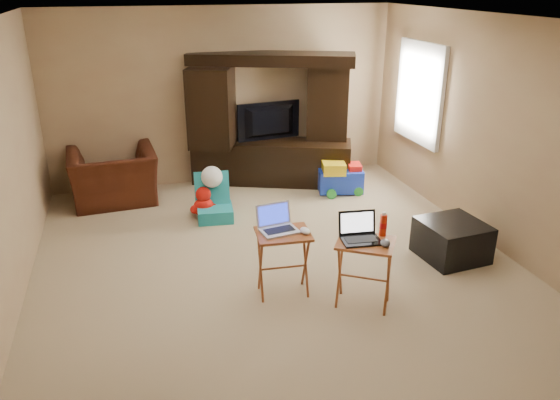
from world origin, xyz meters
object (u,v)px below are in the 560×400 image
object	(u,v)px
child_rocker	(214,198)
laptop_left	(279,220)
television	(271,122)
mouse_right	(385,243)
ottoman	(452,240)
laptop_right	(362,229)
entertainment_center	(271,120)
water_bottle	(383,225)
tray_table_left	(283,263)
recliner	(114,177)
tray_table_right	(364,274)
plush_toy	(204,202)
mouse_left	(305,231)
push_toy	(341,177)

from	to	relation	value
child_rocker	laptop_left	size ratio (longest dim) A/B	1.72
television	mouse_right	distance (m)	3.60
television	ottoman	xyz separation A→B (m)	(1.25, -2.87, -0.70)
ottoman	laptop_right	world-z (taller)	laptop_right
entertainment_center	water_bottle	xyz separation A→B (m)	(0.14, -3.37, -0.19)
tray_table_left	recliner	bearing A→B (deg)	122.79
television	laptop_left	world-z (taller)	television
television	ottoman	size ratio (longest dim) A/B	1.50
child_rocker	tray_table_left	world-z (taller)	tray_table_left
recliner	tray_table_right	bearing A→B (deg)	120.08
television	tray_table_right	distance (m)	3.52
laptop_right	mouse_right	bearing A→B (deg)	-33.62
entertainment_center	tray_table_left	world-z (taller)	entertainment_center
entertainment_center	television	xyz separation A→B (m)	(0.00, 0.02, -0.04)
plush_toy	mouse_right	distance (m)	2.87
tray_table_left	laptop_left	distance (m)	0.45
mouse_right	tray_table_left	bearing A→B (deg)	146.72
plush_toy	ottoman	bearing A→B (deg)	-36.89
television	mouse_left	world-z (taller)	television
push_toy	laptop_right	bearing A→B (deg)	-95.65
entertainment_center	laptop_left	bearing A→B (deg)	-81.88
laptop_left	mouse_right	world-z (taller)	laptop_left
recliner	child_rocker	distance (m)	1.53
mouse_left	plush_toy	bearing A→B (deg)	107.18
entertainment_center	tray_table_right	xyz separation A→B (m)	(-0.06, -3.45, -0.61)
plush_toy	mouse_left	world-z (taller)	mouse_left
recliner	child_rocker	xyz separation A→B (m)	(1.21, -0.94, -0.07)
tray_table_right	plush_toy	bearing A→B (deg)	147.39
laptop_left	mouse_left	world-z (taller)	laptop_left
mouse_left	water_bottle	xyz separation A→B (m)	(0.66, -0.25, 0.08)
mouse_left	child_rocker	bearing A→B (deg)	104.81
tray_table_left	plush_toy	bearing A→B (deg)	107.19
recliner	mouse_left	distance (m)	3.42
recliner	laptop_left	bearing A→B (deg)	114.18
ottoman	mouse_right	world-z (taller)	mouse_right
mouse_right	recliner	bearing A→B (deg)	124.60
child_rocker	laptop_left	world-z (taller)	laptop_left
entertainment_center	tray_table_left	distance (m)	3.20
child_rocker	mouse_left	bearing A→B (deg)	-68.76
entertainment_center	ottoman	xyz separation A→B (m)	(1.25, -2.85, -0.74)
television	tray_table_right	xyz separation A→B (m)	(-0.06, -3.47, -0.58)
child_rocker	push_toy	bearing A→B (deg)	19.07
television	mouse_right	xyz separation A→B (m)	(0.07, -3.59, -0.22)
television	push_toy	world-z (taller)	television
child_rocker	laptop_right	size ratio (longest dim) A/B	1.70
television	laptop_left	xyz separation A→B (m)	(-0.74, -3.05, -0.14)
entertainment_center	mouse_left	xyz separation A→B (m)	(-0.52, -3.13, -0.27)
push_toy	laptop_right	distance (m)	2.91
push_toy	laptop_right	world-z (taller)	laptop_right
push_toy	ottoman	xyz separation A→B (m)	(0.44, -2.13, -0.03)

